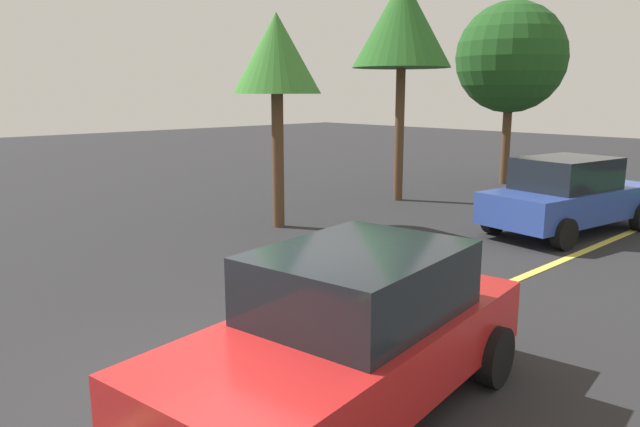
{
  "coord_description": "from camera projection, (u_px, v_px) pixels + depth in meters",
  "views": [
    {
      "loc": [
        -3.01,
        -4.65,
        3.04
      ],
      "look_at": [
        2.55,
        1.24,
        1.4
      ],
      "focal_mm": 33.65,
      "sensor_mm": 36.0,
      "label": 1
    }
  ],
  "objects": [
    {
      "name": "ground_plane",
      "position": [
        219.0,
        404.0,
        5.94
      ],
      "size": [
        80.0,
        80.0,
        0.0
      ],
      "primitive_type": "plane",
      "color": "#262628"
    },
    {
      "name": "lane_marking_centre",
      "position": [
        408.0,
        325.0,
        7.96
      ],
      "size": [
        28.0,
        0.16,
        0.01
      ],
      "primitive_type": "cube",
      "color": "#E0D14C"
    },
    {
      "name": "car_red_mid_road",
      "position": [
        350.0,
        333.0,
        5.66
      ],
      "size": [
        4.43,
        2.5,
        1.6
      ],
      "color": "red",
      "rests_on": "ground_plane"
    },
    {
      "name": "car_blue_approaching",
      "position": [
        569.0,
        195.0,
        13.06
      ],
      "size": [
        4.48,
        2.41,
        1.66
      ],
      "color": "#2D479E",
      "rests_on": "ground_plane"
    },
    {
      "name": "tree_left_verge",
      "position": [
        402.0,
        24.0,
        16.24
      ],
      "size": [
        2.71,
        2.71,
        6.11
      ],
      "color": "#513823",
      "rests_on": "ground_plane"
    },
    {
      "name": "tree_centre_verge",
      "position": [
        277.0,
        57.0,
        13.05
      ],
      "size": [
        1.95,
        1.95,
        4.74
      ],
      "color": "#513823",
      "rests_on": "ground_plane"
    },
    {
      "name": "tree_right_verge",
      "position": [
        511.0,
        58.0,
        19.46
      ],
      "size": [
        3.56,
        3.56,
        5.93
      ],
      "color": "#513823",
      "rests_on": "ground_plane"
    }
  ]
}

